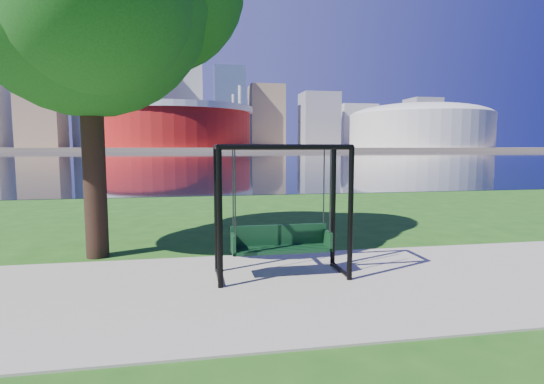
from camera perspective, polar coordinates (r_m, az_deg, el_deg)
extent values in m
plane|color=#1E5114|center=(7.03, -2.04, -11.66)|extent=(900.00, 900.00, 0.00)
cube|color=#9E937F|center=(6.56, -1.40, -12.84)|extent=(120.00, 4.00, 0.03)
cube|color=black|center=(108.66, -9.88, 4.82)|extent=(900.00, 180.00, 0.02)
cube|color=#937F60|center=(312.64, -10.23, 5.72)|extent=(900.00, 228.00, 2.00)
cylinder|color=maroon|center=(242.05, -12.62, 8.45)|extent=(80.00, 80.00, 22.00)
cylinder|color=silver|center=(242.66, -12.67, 10.70)|extent=(83.00, 83.00, 3.00)
cylinder|color=silver|center=(262.20, -5.18, 9.47)|extent=(2.00, 2.00, 32.00)
cylinder|color=silver|center=(264.46, -19.72, 9.12)|extent=(2.00, 2.00, 32.00)
cylinder|color=silver|center=(227.10, -21.28, 9.63)|extent=(2.00, 2.00, 32.00)
cylinder|color=silver|center=(224.47, -4.29, 10.06)|extent=(2.00, 2.00, 32.00)
cylinder|color=beige|center=(277.43, 19.18, 7.73)|extent=(84.00, 84.00, 20.00)
ellipsoid|color=beige|center=(277.90, 19.25, 9.59)|extent=(84.00, 84.00, 15.12)
cube|color=#998466|center=(325.20, -28.78, 13.05)|extent=(26.00, 26.00, 88.00)
cube|color=slate|center=(342.04, -22.55, 13.53)|extent=(30.00, 24.00, 95.00)
cube|color=gray|center=(316.11, -17.79, 12.26)|extent=(24.00, 24.00, 72.00)
cube|color=silver|center=(344.07, -12.08, 12.55)|extent=(32.00, 28.00, 80.00)
cube|color=slate|center=(319.00, -5.75, 11.19)|extent=(22.00, 22.00, 58.00)
cube|color=#998466|center=(337.17, -0.78, 10.08)|extent=(26.00, 26.00, 48.00)
cube|color=gray|center=(336.29, 6.34, 9.55)|extent=(28.00, 24.00, 42.00)
cube|color=silver|center=(372.77, 11.18, 8.66)|extent=(30.00, 26.00, 36.00)
cube|color=gray|center=(376.38, 19.51, 8.71)|extent=(24.00, 24.00, 40.00)
cube|color=#998466|center=(409.91, 23.34, 7.76)|extent=(26.00, 26.00, 32.00)
sphere|color=#998466|center=(334.93, -29.22, 21.11)|extent=(10.00, 10.00, 10.00)
cylinder|color=black|center=(6.35, -7.04, -3.68)|extent=(0.08, 0.08, 2.14)
cylinder|color=black|center=(6.79, 10.52, -3.11)|extent=(0.08, 0.08, 2.14)
cylinder|color=black|center=(7.18, -7.46, -2.56)|extent=(0.08, 0.08, 2.14)
cylinder|color=black|center=(7.57, 8.24, -2.13)|extent=(0.08, 0.08, 2.14)
cylinder|color=black|center=(6.40, 2.07, 6.07)|extent=(2.05, 0.09, 0.08)
cylinder|color=black|center=(7.22, 0.61, 6.07)|extent=(2.05, 0.09, 0.08)
cylinder|color=black|center=(6.68, -7.38, 6.02)|extent=(0.09, 0.84, 0.08)
cylinder|color=black|center=(6.99, -7.15, -11.18)|extent=(0.07, 0.84, 0.07)
cylinder|color=black|center=(7.10, 9.46, 5.99)|extent=(0.09, 0.84, 0.08)
cylinder|color=black|center=(7.39, 9.18, -10.25)|extent=(0.07, 0.84, 0.07)
cube|color=black|center=(7.02, 1.26, -7.75)|extent=(1.63, 0.43, 0.06)
cube|color=black|center=(7.14, 0.97, -5.81)|extent=(1.63, 0.05, 0.35)
cube|color=black|center=(6.87, -5.22, -6.95)|extent=(0.05, 0.42, 0.32)
cube|color=black|center=(7.18, 7.46, -6.40)|extent=(0.05, 0.42, 0.32)
cylinder|color=#35353A|center=(6.57, -4.98, -0.26)|extent=(0.02, 0.02, 1.35)
cylinder|color=#35353A|center=(6.89, 7.85, 0.00)|extent=(0.02, 0.02, 1.35)
cylinder|color=#35353A|center=(6.91, -5.26, 0.05)|extent=(0.02, 0.02, 1.35)
cylinder|color=#35353A|center=(7.21, 6.98, 0.28)|extent=(0.02, 0.02, 1.35)
cylinder|color=black|center=(8.81, -22.90, 5.46)|extent=(0.42, 0.42, 4.24)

